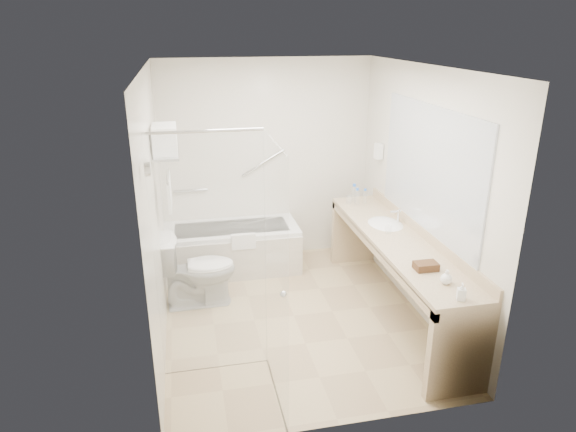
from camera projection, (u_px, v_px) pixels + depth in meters
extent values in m
plane|color=tan|center=(294.00, 316.00, 5.35)|extent=(3.20, 3.20, 0.00)
cube|color=white|center=(295.00, 67.00, 4.48)|extent=(2.60, 3.20, 0.10)
cube|color=beige|center=(267.00, 162.00, 6.38)|extent=(2.60, 0.10, 2.50)
cube|color=beige|center=(346.00, 277.00, 3.44)|extent=(2.60, 0.10, 2.50)
cube|color=beige|center=(155.00, 212.00, 4.66)|extent=(0.10, 3.20, 2.50)
cube|color=beige|center=(420.00, 194.00, 5.16)|extent=(0.10, 3.20, 2.50)
cube|color=silver|center=(232.00, 248.00, 6.30)|extent=(1.60, 0.70, 0.55)
cube|color=beige|center=(236.00, 262.00, 5.98)|extent=(1.60, 0.02, 0.50)
cube|color=white|center=(243.00, 241.00, 5.92)|extent=(0.28, 0.06, 0.18)
cylinder|color=silver|center=(191.00, 190.00, 6.26)|extent=(0.40, 0.03, 0.03)
cylinder|color=silver|center=(263.00, 163.00, 6.33)|extent=(0.53, 0.03, 0.33)
cube|color=silver|center=(211.00, 259.00, 4.17)|extent=(0.90, 0.01, 2.10)
cube|color=silver|center=(276.00, 279.00, 3.85)|extent=(0.02, 0.90, 2.10)
cylinder|color=silver|center=(204.00, 131.00, 3.81)|extent=(0.90, 0.02, 0.02)
sphere|color=silver|center=(283.00, 294.00, 3.73)|extent=(0.05, 0.05, 0.05)
cylinder|color=silver|center=(147.00, 169.00, 3.37)|extent=(0.04, 0.10, 0.10)
cube|color=silver|center=(166.00, 154.00, 4.85)|extent=(0.24, 0.55, 0.02)
cylinder|color=silver|center=(168.00, 176.00, 4.93)|extent=(0.02, 0.55, 0.02)
cube|color=white|center=(169.00, 192.00, 4.98)|extent=(0.03, 0.42, 0.32)
cube|color=white|center=(166.00, 148.00, 4.83)|extent=(0.22, 0.40, 0.08)
cube|color=white|center=(165.00, 139.00, 4.80)|extent=(0.22, 0.40, 0.08)
cube|color=white|center=(164.00, 130.00, 4.77)|extent=(0.22, 0.40, 0.08)
cube|color=tan|center=(398.00, 240.00, 5.12)|extent=(0.55, 2.70, 0.05)
cube|color=tan|center=(422.00, 231.00, 5.14)|extent=(0.03, 2.70, 0.10)
cube|color=tan|center=(373.00, 248.00, 5.09)|extent=(0.04, 2.70, 0.08)
cube|color=tan|center=(460.00, 353.00, 4.06)|extent=(0.55, 0.08, 0.80)
cube|color=tan|center=(353.00, 232.00, 6.47)|extent=(0.55, 0.08, 0.80)
ellipsoid|color=silver|center=(385.00, 226.00, 5.49)|extent=(0.40, 0.52, 0.14)
cylinder|color=silver|center=(399.00, 216.00, 5.48)|extent=(0.03, 0.03, 0.14)
cube|color=#B4BAC1|center=(429.00, 169.00, 4.92)|extent=(0.02, 2.00, 1.20)
cube|color=silver|center=(379.00, 151.00, 6.05)|extent=(0.08, 0.10, 0.18)
imported|color=silver|center=(197.00, 270.00, 5.45)|extent=(0.82, 0.47, 0.79)
cube|color=#4C321B|center=(426.00, 266.00, 4.44)|extent=(0.20, 0.14, 0.07)
imported|color=silver|center=(461.00, 296.00, 3.95)|extent=(0.11, 0.16, 0.07)
imported|color=silver|center=(446.00, 278.00, 4.19)|extent=(0.11, 0.13, 0.10)
cylinder|color=silver|center=(365.00, 197.00, 6.08)|extent=(0.06, 0.06, 0.16)
cylinder|color=blue|center=(365.00, 190.00, 6.05)|extent=(0.03, 0.03, 0.02)
cylinder|color=silver|center=(354.00, 194.00, 6.13)|extent=(0.07, 0.07, 0.20)
cylinder|color=blue|center=(354.00, 185.00, 6.09)|extent=(0.04, 0.04, 0.03)
cylinder|color=silver|center=(357.00, 198.00, 6.03)|extent=(0.06, 0.06, 0.18)
cylinder|color=blue|center=(357.00, 189.00, 5.99)|extent=(0.03, 0.03, 0.03)
cylinder|color=silver|center=(349.00, 200.00, 6.10)|extent=(0.08, 0.08, 0.09)
cylinder|color=silver|center=(388.00, 229.00, 5.22)|extent=(0.07, 0.07, 0.09)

